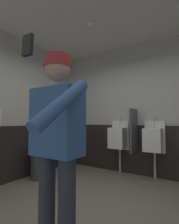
% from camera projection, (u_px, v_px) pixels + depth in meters
% --- Properties ---
extents(ground_plane, '(4.42, 4.41, 0.04)m').
position_uv_depth(ground_plane, '(92.00, 217.00, 2.07)').
color(ground_plane, slate).
extents(wall_back, '(4.42, 0.12, 2.83)m').
position_uv_depth(wall_back, '(139.00, 109.00, 3.79)').
color(wall_back, '#B2B2AD').
rests_on(wall_back, ground_plane).
extents(wall_left, '(0.12, 4.41, 2.83)m').
position_uv_depth(wall_left, '(3.00, 107.00, 3.22)').
color(wall_left, '#B2B2AD').
rests_on(wall_left, ground_plane).
extents(wainscot_band_back, '(3.82, 0.03, 1.05)m').
position_uv_depth(wainscot_band_back, '(139.00, 150.00, 3.68)').
color(wainscot_band_back, black).
rests_on(wainscot_band_back, ground_plane).
extents(wainscot_band_left, '(0.03, 3.81, 1.05)m').
position_uv_depth(wainscot_band_left, '(4.00, 155.00, 3.13)').
color(wainscot_band_left, black).
rests_on(wainscot_band_left, ground_plane).
extents(downlight_far, '(0.14, 0.14, 0.03)m').
position_uv_depth(downlight_far, '(92.00, 26.00, 3.01)').
color(downlight_far, white).
extents(urinal_left, '(0.40, 0.34, 1.24)m').
position_uv_depth(urinal_left, '(118.00, 138.00, 3.80)').
color(urinal_left, white).
rests_on(urinal_left, ground_plane).
extents(urinal_middle, '(0.40, 0.34, 1.24)m').
position_uv_depth(urinal_middle, '(153.00, 140.00, 3.39)').
color(urinal_middle, white).
rests_on(urinal_middle, ground_plane).
extents(privacy_divider_panel, '(0.04, 0.40, 0.90)m').
position_uv_depth(privacy_divider_panel, '(134.00, 130.00, 3.54)').
color(privacy_divider_panel, '#4C4C51').
extents(person, '(0.64, 0.60, 1.69)m').
position_uv_depth(person, '(56.00, 139.00, 1.41)').
color(person, '#2D3342').
rests_on(person, ground_plane).
extents(cell_phone, '(0.06, 0.03, 0.11)m').
position_uv_depth(cell_phone, '(28.00, 45.00, 0.86)').
color(cell_phone, black).
extents(trash_bin, '(0.35, 0.35, 0.64)m').
position_uv_depth(trash_bin, '(40.00, 162.00, 3.42)').
color(trash_bin, '#38383D').
rests_on(trash_bin, ground_plane).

